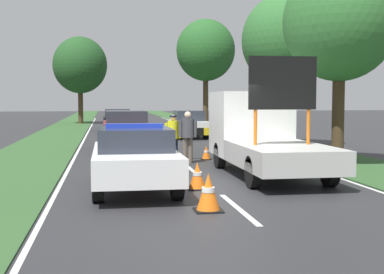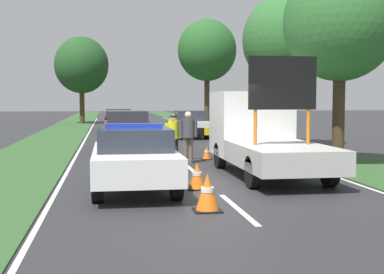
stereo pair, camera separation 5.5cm
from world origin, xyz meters
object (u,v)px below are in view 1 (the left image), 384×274
at_px(police_car, 134,157).
at_px(queued_car_sedan_black, 117,119).
at_px(road_barrier, 187,133).
at_px(work_truck, 260,133).
at_px(roadside_tree_near_left, 80,65).
at_px(pedestrian_civilian, 188,133).
at_px(roadside_tree_mid_right, 286,41).
at_px(roadside_tree_mid_left, 206,50).
at_px(traffic_cone_near_truck, 135,152).
at_px(traffic_cone_lane_edge, 231,151).
at_px(traffic_cone_centre_front, 197,176).
at_px(traffic_cone_behind_barrier, 208,192).
at_px(traffic_cone_near_police, 206,153).
at_px(police_officer, 173,134).
at_px(queued_car_wagon_maroon, 126,129).
at_px(queued_car_van_white, 188,123).
at_px(roadside_tree_near_right, 340,22).

height_order(police_car, queued_car_sedan_black, police_car).
relative_size(police_car, road_barrier, 1.32).
relative_size(police_car, work_truck, 0.77).
bearing_deg(roadside_tree_near_left, pedestrian_civilian, -80.66).
bearing_deg(road_barrier, roadside_tree_mid_right, 40.69).
height_order(queued_car_sedan_black, roadside_tree_mid_left, roadside_tree_mid_left).
relative_size(pedestrian_civilian, traffic_cone_near_truck, 2.36).
bearing_deg(traffic_cone_lane_edge, traffic_cone_centre_front, -110.25).
distance_m(work_truck, traffic_cone_behind_barrier, 5.74).
relative_size(traffic_cone_near_police, queued_car_sedan_black, 0.12).
relative_size(police_officer, roadside_tree_mid_right, 0.24).
bearing_deg(traffic_cone_behind_barrier, road_barrier, 84.10).
bearing_deg(queued_car_sedan_black, queued_car_wagon_maroon, 90.38).
bearing_deg(traffic_cone_lane_edge, traffic_cone_near_police, -168.76).
distance_m(road_barrier, pedestrian_civilian, 1.00).
bearing_deg(roadside_tree_mid_right, queued_car_sedan_black, 117.79).
distance_m(traffic_cone_centre_front, roadside_tree_near_left, 34.76).
height_order(pedestrian_civilian, traffic_cone_centre_front, pedestrian_civilian).
distance_m(police_officer, queued_car_van_white, 11.62).
xyz_separation_m(police_car, roadside_tree_near_right, (6.65, 3.49, 3.76)).
xyz_separation_m(police_car, traffic_cone_centre_front, (1.48, -0.17, -0.45)).
bearing_deg(queued_car_sedan_black, roadside_tree_mid_left, -138.75).
relative_size(pedestrian_civilian, traffic_cone_centre_front, 2.66).
distance_m(pedestrian_civilian, traffic_cone_lane_edge, 2.25).
distance_m(work_truck, queued_car_wagon_maroon, 8.55).
xyz_separation_m(work_truck, queued_car_wagon_maroon, (-3.59, 7.76, -0.28)).
xyz_separation_m(road_barrier, queued_car_wagon_maroon, (-1.95, 4.34, -0.07)).
height_order(roadside_tree_near_left, roadside_tree_mid_right, roadside_tree_near_left).
height_order(police_officer, traffic_cone_near_police, police_officer).
height_order(road_barrier, traffic_cone_behind_barrier, road_barrier).
distance_m(police_officer, pedestrian_civilian, 0.58).
height_order(traffic_cone_near_truck, roadside_tree_near_left, roadside_tree_near_left).
xyz_separation_m(queued_car_wagon_maroon, roadside_tree_near_left, (-2.96, 23.79, 4.11)).
bearing_deg(roadside_tree_mid_left, queued_car_wagon_maroon, -109.82).
bearing_deg(traffic_cone_lane_edge, police_officer, -159.68).
height_order(traffic_cone_centre_front, roadside_tree_mid_right, roadside_tree_mid_right).
bearing_deg(roadside_tree_near_right, traffic_cone_centre_front, -144.72).
xyz_separation_m(traffic_cone_behind_barrier, queued_car_van_white, (2.60, 19.29, 0.42)).
bearing_deg(traffic_cone_near_police, queued_car_sedan_black, 98.72).
distance_m(work_truck, traffic_cone_near_truck, 4.61).
distance_m(queued_car_wagon_maroon, roadside_tree_mid_left, 21.71).
relative_size(police_officer, roadside_tree_near_right, 0.25).
bearing_deg(queued_car_van_white, work_truck, 89.69).
xyz_separation_m(traffic_cone_near_police, queued_car_wagon_maroon, (-2.64, 4.32, 0.62)).
bearing_deg(roadside_tree_near_left, work_truck, -78.28).
bearing_deg(roadside_tree_mid_left, roadside_tree_near_left, 158.67).
bearing_deg(queued_car_van_white, roadside_tree_mid_right, 117.49).
relative_size(road_barrier, roadside_tree_mid_left, 0.42).
distance_m(pedestrian_civilian, roadside_tree_near_right, 5.98).
bearing_deg(pedestrian_civilian, road_barrier, 56.30).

